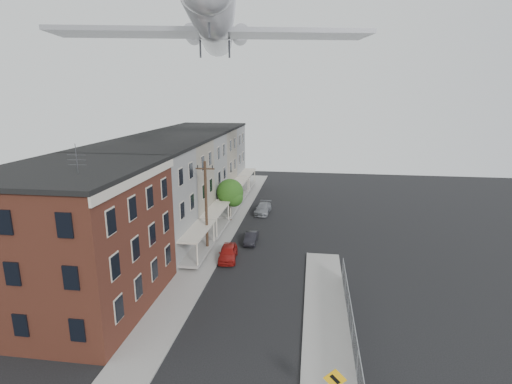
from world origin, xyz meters
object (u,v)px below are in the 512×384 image
at_px(utility_pole, 206,206).
at_px(car_near, 228,253).
at_px(car_far, 263,209).
at_px(airplane, 214,23).
at_px(street_tree, 231,194).
at_px(car_mid, 251,238).

distance_m(utility_pole, car_near, 4.83).
relative_size(car_near, car_far, 0.91).
relative_size(utility_pole, airplane, 0.28).
xyz_separation_m(street_tree, car_far, (3.38, 3.79, -2.82)).
relative_size(utility_pole, car_mid, 2.70).
height_order(utility_pole, car_far, utility_pole).
xyz_separation_m(utility_pole, airplane, (0.40, 3.21, 16.66)).
xyz_separation_m(utility_pole, car_near, (2.33, -1.36, -4.00)).
relative_size(street_tree, car_mid, 1.56).
height_order(car_near, airplane, airplane).
relative_size(car_near, airplane, 0.13).
height_order(car_near, car_far, car_near).
distance_m(car_near, car_mid, 4.74).
distance_m(utility_pole, car_mid, 6.43).
height_order(car_far, airplane, airplane).
bearing_deg(airplane, car_near, -67.14).
distance_m(street_tree, airplane, 19.11).
relative_size(utility_pole, car_near, 2.27).
bearing_deg(airplane, car_mid, -1.28).
distance_m(car_mid, car_far, 10.58).
xyz_separation_m(car_mid, airplane, (-3.40, 0.08, 20.79)).
relative_size(car_mid, car_far, 0.77).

